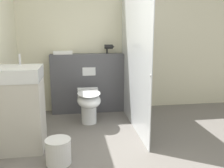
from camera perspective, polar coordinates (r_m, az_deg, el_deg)
wall_back at (r=4.46m, az=-3.83°, el=9.96°), size 8.00×0.06×2.50m
partition_panel at (r=4.38m, az=-5.31°, el=0.17°), size 1.30×0.21×1.03m
shower_glass at (r=3.66m, az=4.95°, el=4.97°), size 0.04×1.77×1.94m
toilet at (r=3.84m, az=-5.31°, el=-4.28°), size 0.35×0.62×0.52m
sink_vanity at (r=3.21m, az=-20.05°, el=-5.26°), size 0.52×0.52×1.15m
hair_drier at (r=4.32m, az=-0.68°, el=8.45°), size 0.17×0.07×0.15m
folded_towel at (r=4.31m, az=-11.13°, el=7.07°), size 0.31×0.17×0.05m
waste_bin at (r=2.87m, az=-12.16°, el=-14.83°), size 0.28×0.28×0.28m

